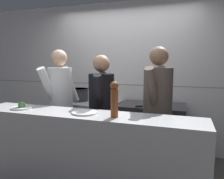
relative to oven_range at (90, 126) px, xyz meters
name	(u,v)px	position (x,y,z in m)	size (l,w,h in m)	color
wall_back_tiled	(126,76)	(0.53, 0.40, 0.86)	(8.00, 0.06, 2.60)	white
oven_range	(90,126)	(0.00, 0.00, 0.00)	(1.01, 0.71, 0.87)	#232326
prep_counter	(151,132)	(1.08, 0.00, 0.01)	(1.03, 0.65, 0.89)	#38383D
pass_counter	(84,159)	(0.55, -1.35, 0.07)	(2.54, 0.45, 1.01)	#B7BABF
stock_pot	(79,94)	(-0.23, 0.02, 0.55)	(0.36, 0.36, 0.22)	#2D2D33
sauce_pot	(104,98)	(0.28, -0.04, 0.52)	(0.36, 0.36, 0.17)	beige
mixing_bowl_steel	(163,102)	(1.24, 0.04, 0.50)	(0.23, 0.23, 0.10)	#B7BABF
chefs_knife	(145,106)	(1.00, -0.18, 0.46)	(0.33, 0.24, 0.02)	#B7BABF
plated_dish_main	(22,107)	(-0.24, -1.37, 0.60)	(0.24, 0.24, 0.09)	white
plated_dish_appetiser	(85,112)	(0.57, -1.35, 0.59)	(0.28, 0.28, 0.02)	white
pepper_mill	(114,99)	(0.92, -1.40, 0.77)	(0.08, 0.08, 0.36)	brown
chef_head_cook	(60,104)	(-0.12, -0.74, 0.53)	(0.43, 0.75, 1.73)	black
chef_sous	(102,111)	(0.53, -0.78, 0.48)	(0.40, 0.72, 1.65)	black
chef_line	(157,109)	(1.25, -0.69, 0.53)	(0.42, 0.76, 1.74)	black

